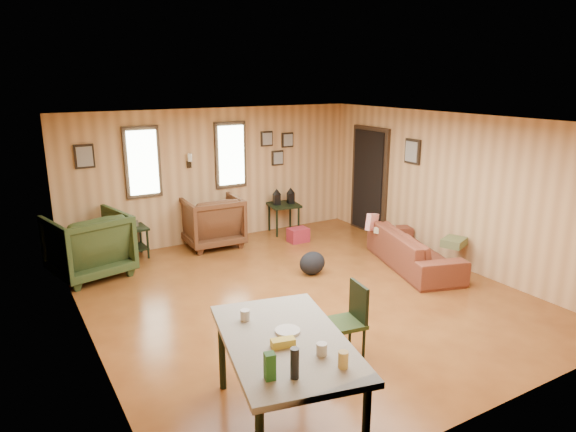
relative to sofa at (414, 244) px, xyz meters
name	(u,v)px	position (x,y,z in m)	size (l,w,h in m)	color
room	(303,206)	(-1.93, 0.23, 0.82)	(5.54, 6.04, 2.44)	brown
sofa	(414,244)	(0.00, 0.00, 0.00)	(1.98, 0.58, 0.77)	brown
recliner_brown	(212,219)	(-2.33, 2.63, 0.11)	(0.96, 0.90, 0.99)	#4E2C17
recliner_green	(88,242)	(-4.48, 2.22, 0.15)	(1.05, 0.98, 1.08)	#2A391A
end_table	(131,237)	(-3.74, 2.70, -0.03)	(0.53, 0.48, 0.64)	black
side_table	(284,202)	(-0.84, 2.66, 0.21)	(0.63, 0.63, 0.88)	black
cooler	(298,235)	(-0.90, 2.02, -0.26)	(0.36, 0.26, 0.26)	maroon
backpack	(312,263)	(-1.55, 0.55, -0.21)	(0.50, 0.44, 0.36)	black
sofa_pillows	(414,234)	(0.13, 0.14, 0.11)	(0.94, 1.61, 0.33)	#535931
dining_table	(286,348)	(-3.68, -2.29, 0.37)	(1.31, 1.80, 1.07)	gray
dining_chair	(350,317)	(-2.51, -1.64, 0.08)	(0.43, 0.43, 0.83)	#2A391A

